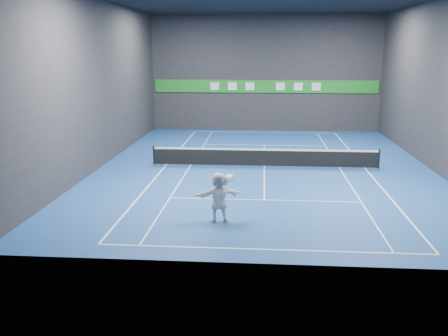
# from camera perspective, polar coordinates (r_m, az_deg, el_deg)

# --- Properties ---
(ground) EXTENTS (26.00, 26.00, 0.00)m
(ground) POSITION_cam_1_polar(r_m,az_deg,el_deg) (27.74, 4.62, 0.18)
(ground) COLOR navy
(ground) RESTS_ON ground
(wall_back) EXTENTS (18.00, 0.10, 9.00)m
(wall_back) POSITION_cam_1_polar(r_m,az_deg,el_deg) (40.06, 4.75, 10.71)
(wall_back) COLOR #28272A
(wall_back) RESTS_ON ground
(wall_front) EXTENTS (18.00, 0.10, 9.00)m
(wall_front) POSITION_cam_1_polar(r_m,az_deg,el_deg) (14.14, 4.96, 6.04)
(wall_front) COLOR #28272A
(wall_front) RESTS_ON ground
(wall_left) EXTENTS (0.10, 26.00, 9.00)m
(wall_left) POSITION_cam_1_polar(r_m,az_deg,el_deg) (28.50, -13.86, 9.35)
(wall_left) COLOR #28272A
(wall_left) RESTS_ON ground
(wall_right) EXTENTS (0.10, 26.00, 9.00)m
(wall_right) POSITION_cam_1_polar(r_m,az_deg,el_deg) (28.58, 23.38, 8.67)
(wall_right) COLOR #28272A
(wall_right) RESTS_ON ground
(baseline_near) EXTENTS (10.98, 0.08, 0.01)m
(baseline_near) POSITION_cam_1_polar(r_m,az_deg,el_deg) (16.38, 4.62, -9.25)
(baseline_near) COLOR white
(baseline_near) RESTS_ON ground
(baseline_far) EXTENTS (10.98, 0.08, 0.01)m
(baseline_far) POSITION_cam_1_polar(r_m,az_deg,el_deg) (39.42, 4.63, 4.10)
(baseline_far) COLOR white
(baseline_far) RESTS_ON ground
(sideline_doubles_left) EXTENTS (0.08, 23.78, 0.01)m
(sideline_doubles_left) POSITION_cam_1_polar(r_m,az_deg,el_deg) (28.26, -6.58, 0.39)
(sideline_doubles_left) COLOR white
(sideline_doubles_left) RESTS_ON ground
(sideline_doubles_right) EXTENTS (0.08, 23.78, 0.01)m
(sideline_doubles_right) POSITION_cam_1_polar(r_m,az_deg,el_deg) (28.30, 15.81, -0.02)
(sideline_doubles_right) COLOR white
(sideline_doubles_right) RESTS_ON ground
(sideline_singles_left) EXTENTS (0.06, 23.78, 0.01)m
(sideline_singles_left) POSITION_cam_1_polar(r_m,az_deg,el_deg) (28.03, -3.81, 0.34)
(sideline_singles_left) COLOR white
(sideline_singles_left) RESTS_ON ground
(sideline_singles_right) EXTENTS (0.06, 23.78, 0.01)m
(sideline_singles_right) POSITION_cam_1_polar(r_m,az_deg,el_deg) (28.06, 13.04, 0.04)
(sideline_singles_right) COLOR white
(sideline_singles_right) RESTS_ON ground
(service_line_near) EXTENTS (8.23, 0.06, 0.01)m
(service_line_near) POSITION_cam_1_polar(r_m,az_deg,el_deg) (21.56, 4.62, -3.66)
(service_line_near) COLOR white
(service_line_near) RESTS_ON ground
(service_line_far) EXTENTS (8.23, 0.06, 0.01)m
(service_line_far) POSITION_cam_1_polar(r_m,az_deg,el_deg) (34.01, 4.62, 2.63)
(service_line_far) COLOR white
(service_line_far) RESTS_ON ground
(center_service_line) EXTENTS (0.06, 12.80, 0.01)m
(center_service_line) POSITION_cam_1_polar(r_m,az_deg,el_deg) (27.74, 4.62, 0.19)
(center_service_line) COLOR white
(center_service_line) RESTS_ON ground
(player) EXTENTS (1.85, 1.11, 1.90)m
(player) POSITION_cam_1_polar(r_m,az_deg,el_deg) (18.60, -0.58, -3.34)
(player) COLOR white
(player) RESTS_ON ground
(tennis_ball) EXTENTS (0.07, 0.07, 0.07)m
(tennis_ball) POSITION_cam_1_polar(r_m,az_deg,el_deg) (18.38, -1.34, 2.57)
(tennis_ball) COLOR #BFD223
(tennis_ball) RESTS_ON player
(tennis_net) EXTENTS (12.50, 0.10, 1.07)m
(tennis_net) POSITION_cam_1_polar(r_m,az_deg,el_deg) (27.63, 4.64, 1.27)
(tennis_net) COLOR black
(tennis_net) RESTS_ON ground
(sponsor_banner) EXTENTS (17.64, 0.11, 1.00)m
(sponsor_banner) POSITION_cam_1_polar(r_m,az_deg,el_deg) (40.06, 4.72, 9.28)
(sponsor_banner) COLOR #1C8422
(sponsor_banner) RESTS_ON wall_back
(tennis_racket) EXTENTS (0.38, 0.34, 0.46)m
(tennis_racket) POSITION_cam_1_polar(r_m,az_deg,el_deg) (18.43, 0.60, -1.25)
(tennis_racket) COLOR #B12012
(tennis_racket) RESTS_ON player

